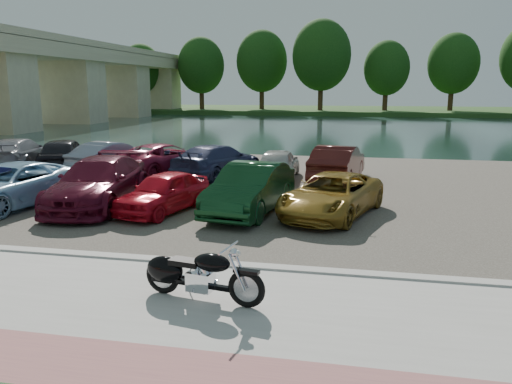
{
  "coord_description": "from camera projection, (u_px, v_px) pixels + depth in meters",
  "views": [
    {
      "loc": [
        2.19,
        -7.73,
        3.79
      ],
      "look_at": [
        -0.33,
        4.83,
        1.1
      ],
      "focal_mm": 35.0,
      "sensor_mm": 36.0,
      "label": 1
    }
  ],
  "objects": [
    {
      "name": "car_6",
      "position": [
        332.0,
        195.0,
        14.81
      ],
      "size": [
        3.35,
        4.9,
        1.24
      ],
      "primitive_type": "imported",
      "rotation": [
        0.0,
        0.0,
        -0.32
      ],
      "color": "olive",
      "rests_on": "parking_lot"
    },
    {
      "name": "far_trees",
      "position": [
        375.0,
        60.0,
        69.37
      ],
      "size": [
        70.25,
        10.68,
        12.52
      ],
      "color": "#3A2515",
      "rests_on": "far_bank"
    },
    {
      "name": "promenade",
      "position": [
        202.0,
        336.0,
        7.65
      ],
      "size": [
        60.0,
        6.0,
        0.1
      ],
      "primitive_type": "cube",
      "color": "#A3A099",
      "rests_on": "ground"
    },
    {
      "name": "car_5",
      "position": [
        250.0,
        189.0,
        15.13
      ],
      "size": [
        2.2,
        4.69,
        1.49
      ],
      "primitive_type": "imported",
      "rotation": [
        0.0,
        0.0,
        -0.14
      ],
      "color": "#0F371A",
      "rests_on": "parking_lot"
    },
    {
      "name": "car_3",
      "position": [
        99.0,
        183.0,
        15.96
      ],
      "size": [
        2.77,
        5.52,
        1.54
      ],
      "primitive_type": "imported",
      "rotation": [
        0.0,
        0.0,
        0.12
      ],
      "color": "#4D0B1D",
      "rests_on": "parking_lot"
    },
    {
      "name": "car_13",
      "position": [
        338.0,
        163.0,
        20.25
      ],
      "size": [
        2.22,
        4.65,
        1.47
      ],
      "primitive_type": "imported",
      "rotation": [
        0.0,
        0.0,
        2.99
      ],
      "color": "#451512",
      "rests_on": "parking_lot"
    },
    {
      "name": "car_10",
      "position": [
        164.0,
        158.0,
        22.11
      ],
      "size": [
        3.87,
        5.31,
        1.34
      ],
      "primitive_type": "imported",
      "rotation": [
        0.0,
        0.0,
        2.76
      ],
      "color": "maroon",
      "rests_on": "parking_lot"
    },
    {
      "name": "ground",
      "position": [
        220.0,
        311.0,
        8.62
      ],
      "size": [
        200.0,
        200.0,
        0.0
      ],
      "primitive_type": "plane",
      "color": "#595447",
      "rests_on": "ground"
    },
    {
      "name": "bridge",
      "position": [
        65.0,
        71.0,
        52.24
      ],
      "size": [
        7.0,
        56.0,
        8.55
      ],
      "color": "tan",
      "rests_on": "ground"
    },
    {
      "name": "car_8",
      "position": [
        64.0,
        154.0,
        23.01
      ],
      "size": [
        3.31,
        4.8,
        1.52
      ],
      "primitive_type": "imported",
      "rotation": [
        0.0,
        0.0,
        3.52
      ],
      "color": "black",
      "rests_on": "parking_lot"
    },
    {
      "name": "river",
      "position": [
        333.0,
        128.0,
        47.0
      ],
      "size": [
        120.0,
        40.0,
        0.0
      ],
      "primitive_type": "cube",
      "color": "#192D2A",
      "rests_on": "ground"
    },
    {
      "name": "motorcycle",
      "position": [
        192.0,
        274.0,
        8.83
      ],
      "size": [
        2.32,
        0.82,
        1.05
      ],
      "rotation": [
        0.0,
        0.0,
        -0.18
      ],
      "color": "black",
      "rests_on": "promenade"
    },
    {
      "name": "far_bank",
      "position": [
        343.0,
        110.0,
        77.65
      ],
      "size": [
        120.0,
        24.0,
        0.6
      ],
      "primitive_type": "cube",
      "color": "#224217",
      "rests_on": "ground"
    },
    {
      "name": "car_2",
      "position": [
        11.0,
        185.0,
        15.95
      ],
      "size": [
        3.12,
        5.26,
        1.37
      ],
      "primitive_type": "imported",
      "rotation": [
        0.0,
        0.0,
        -0.18
      ],
      "color": "#9DC7E4",
      "rests_on": "parking_lot"
    },
    {
      "name": "car_11",
      "position": [
        217.0,
        161.0,
        21.15
      ],
      "size": [
        3.47,
        5.2,
        1.4
      ],
      "primitive_type": "imported",
      "rotation": [
        0.0,
        0.0,
        2.8
      ],
      "color": "#292F51",
      "rests_on": "parking_lot"
    },
    {
      "name": "kerb",
      "position": [
        245.0,
        267.0,
        10.53
      ],
      "size": [
        60.0,
        0.3,
        0.14
      ],
      "primitive_type": "cube",
      "color": "#A3A099",
      "rests_on": "ground"
    },
    {
      "name": "car_4",
      "position": [
        163.0,
        192.0,
        15.24
      ],
      "size": [
        2.3,
        3.88,
        1.24
      ],
      "primitive_type": "imported",
      "rotation": [
        0.0,
        0.0,
        -0.25
      ],
      "color": "red",
      "rests_on": "parking_lot"
    },
    {
      "name": "car_12",
      "position": [
        278.0,
        163.0,
        20.79
      ],
      "size": [
        1.56,
        3.81,
        1.29
      ],
      "primitive_type": "imported",
      "rotation": [
        0.0,
        0.0,
        3.15
      ],
      "color": "#B5B6B0",
      "rests_on": "parking_lot"
    },
    {
      "name": "car_9",
      "position": [
        112.0,
        157.0,
        22.38
      ],
      "size": [
        2.61,
        4.48,
        1.39
      ],
      "primitive_type": "imported",
      "rotation": [
        0.0,
        0.0,
        2.85
      ],
      "color": "gray",
      "rests_on": "parking_lot"
    },
    {
      "name": "parking_lot",
      "position": [
        296.0,
        188.0,
        19.17
      ],
      "size": [
        60.0,
        18.0,
        0.04
      ],
      "primitive_type": "cube",
      "color": "#3E3A32",
      "rests_on": "ground"
    },
    {
      "name": "car_7",
      "position": [
        18.0,
        153.0,
        23.53
      ],
      "size": [
        3.27,
        5.28,
        1.43
      ],
      "primitive_type": "imported",
      "rotation": [
        0.0,
        0.0,
        3.42
      ],
      "color": "gray",
      "rests_on": "parking_lot"
    }
  ]
}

